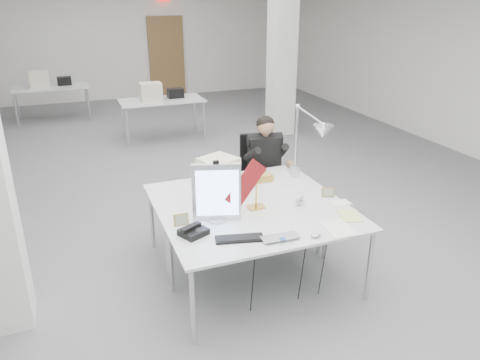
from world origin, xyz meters
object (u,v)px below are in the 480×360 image
(office_chair, at_px, (263,178))
(architect_lamp, at_px, (307,145))
(laptop, at_px, (283,241))
(monitor, at_px, (216,192))
(seated_person, at_px, (265,152))
(beige_monitor, at_px, (218,173))
(bankers_lamp, at_px, (256,190))
(desk_main, at_px, (270,226))
(desk_phone, at_px, (193,232))

(office_chair, distance_m, architect_lamp, 1.05)
(architect_lamp, bearing_deg, laptop, -129.32)
(monitor, bearing_deg, seated_person, 67.46)
(laptop, bearing_deg, monitor, 125.18)
(beige_monitor, bearing_deg, bankers_lamp, -98.02)
(beige_monitor, bearing_deg, office_chair, 12.62)
(desk_main, distance_m, laptop, 0.32)
(bankers_lamp, relative_size, architect_lamp, 0.42)
(monitor, xyz_separation_m, beige_monitor, (0.25, 0.71, -0.11))
(monitor, relative_size, desk_phone, 2.54)
(seated_person, xyz_separation_m, desk_phone, (-1.31, -1.44, -0.12))
(seated_person, height_order, monitor, seated_person)
(office_chair, xyz_separation_m, beige_monitor, (-0.77, -0.57, 0.38))
(monitor, distance_m, beige_monitor, 0.77)
(seated_person, relative_size, beige_monitor, 2.79)
(architect_lamp, bearing_deg, seated_person, 97.75)
(laptop, relative_size, beige_monitor, 0.94)
(office_chair, bearing_deg, monitor, -117.16)
(monitor, height_order, desk_phone, monitor)
(desk_main, xyz_separation_m, seated_person, (0.62, 1.51, 0.16))
(seated_person, xyz_separation_m, bankers_lamp, (-0.60, -1.14, 0.04))
(desk_main, xyz_separation_m, desk_phone, (-0.69, 0.07, 0.04))
(desk_main, relative_size, office_chair, 1.66)
(desk_phone, distance_m, architect_lamp, 1.66)
(desk_phone, bearing_deg, architect_lamp, 0.24)
(bankers_lamp, distance_m, architect_lamp, 0.87)
(bankers_lamp, bearing_deg, desk_phone, -157.08)
(office_chair, xyz_separation_m, desk_phone, (-1.31, -1.49, 0.24))
(bankers_lamp, distance_m, beige_monitor, 0.64)
(desk_main, relative_size, architect_lamp, 2.04)
(desk_phone, relative_size, beige_monitor, 0.61)
(architect_lamp, bearing_deg, bankers_lamp, -155.80)
(seated_person, height_order, architect_lamp, architect_lamp)
(monitor, xyz_separation_m, bankers_lamp, (0.43, 0.10, -0.09))
(office_chair, relative_size, laptop, 3.30)
(laptop, relative_size, architect_lamp, 0.37)
(seated_person, height_order, laptop, seated_person)
(seated_person, bearing_deg, bankers_lamp, -106.26)
(office_chair, height_order, laptop, office_chair)
(desk_phone, bearing_deg, office_chair, 23.81)
(bankers_lamp, xyz_separation_m, beige_monitor, (-0.18, 0.61, -0.02))
(laptop, bearing_deg, desk_phone, 151.89)
(office_chair, bearing_deg, bankers_lamp, -105.26)
(office_chair, xyz_separation_m, laptop, (-0.65, -1.88, 0.22))
(desk_main, bearing_deg, beige_monitor, 98.87)
(office_chair, relative_size, seated_person, 1.11)
(monitor, bearing_deg, architect_lamp, 39.41)
(office_chair, bearing_deg, laptop, -97.54)
(laptop, height_order, beige_monitor, beige_monitor)
(desk_phone, bearing_deg, seated_person, 22.84)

